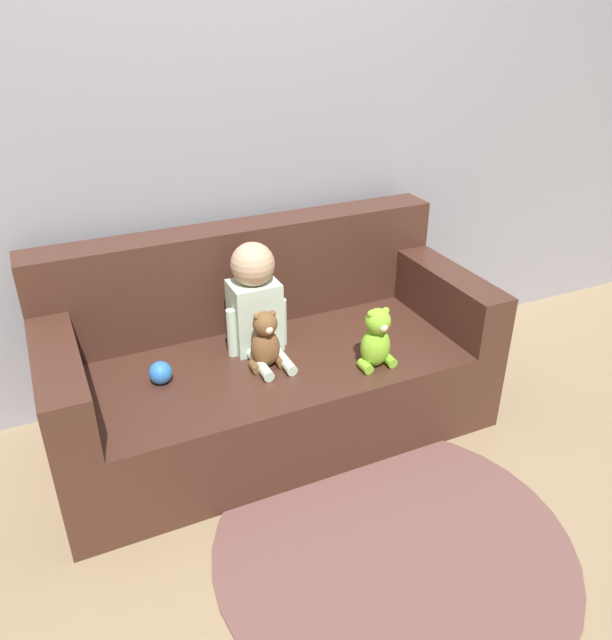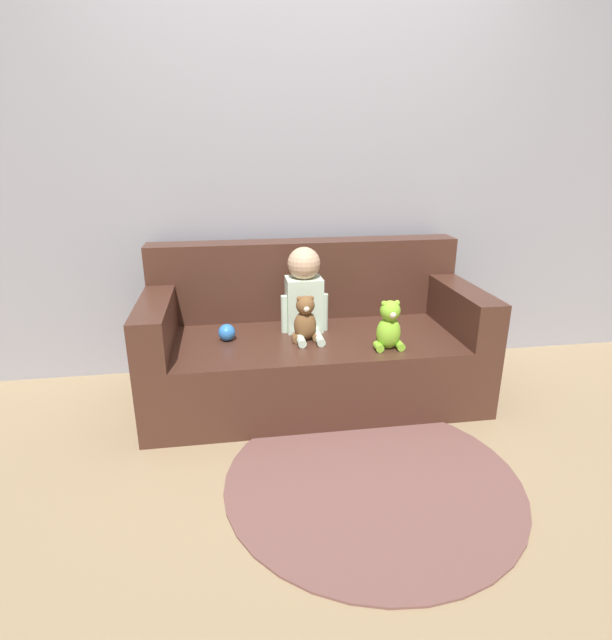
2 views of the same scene
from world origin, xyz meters
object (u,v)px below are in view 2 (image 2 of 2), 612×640
(person_baby, at_px, (304,292))
(plush_toy_side, at_px, (389,326))
(couch, at_px, (312,344))
(toy_ball, at_px, (227,332))
(teddy_bear_brown, at_px, (305,320))

(person_baby, height_order, plush_toy_side, person_baby)
(couch, xyz_separation_m, toy_ball, (-0.47, -0.09, 0.13))
(couch, height_order, plush_toy_side, couch)
(teddy_bear_brown, bearing_deg, couch, 68.08)
(couch, bearing_deg, plush_toy_side, -43.99)
(plush_toy_side, relative_size, toy_ball, 2.85)
(couch, height_order, teddy_bear_brown, couch)
(toy_ball, bearing_deg, teddy_bear_brown, -8.13)
(plush_toy_side, bearing_deg, couch, 136.01)
(teddy_bear_brown, xyz_separation_m, toy_ball, (-0.41, 0.06, -0.07))
(person_baby, relative_size, teddy_bear_brown, 1.90)
(couch, relative_size, plush_toy_side, 7.02)
(couch, xyz_separation_m, plush_toy_side, (0.34, -0.33, 0.21))
(toy_ball, bearing_deg, person_baby, 12.27)
(teddy_bear_brown, bearing_deg, plush_toy_side, -24.30)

